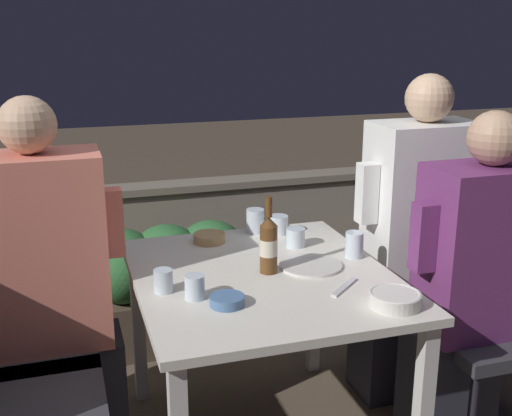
{
  "coord_description": "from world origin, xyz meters",
  "views": [
    {
      "loc": [
        -0.65,
        -2.0,
        1.56
      ],
      "look_at": [
        0.0,
        0.08,
        0.92
      ],
      "focal_mm": 45.0,
      "sensor_mm": 36.0,
      "label": 1
    }
  ],
  "objects_px": {
    "person_coral_top": "(53,288)",
    "chair_right_far": "(450,271)",
    "potted_plant": "(480,244)",
    "person_white_polo": "(412,240)",
    "person_purple_stripe": "(472,286)",
    "beer_bottle": "(269,244)"
  },
  "relations": [
    {
      "from": "person_coral_top",
      "to": "person_purple_stripe",
      "type": "xyz_separation_m",
      "value": [
        1.45,
        -0.36,
        -0.03
      ]
    },
    {
      "from": "person_coral_top",
      "to": "potted_plant",
      "type": "relative_size",
      "value": 1.79
    },
    {
      "from": "person_coral_top",
      "to": "beer_bottle",
      "type": "relative_size",
      "value": 4.81
    },
    {
      "from": "person_coral_top",
      "to": "chair_right_far",
      "type": "relative_size",
      "value": 1.56
    },
    {
      "from": "person_white_polo",
      "to": "potted_plant",
      "type": "distance_m",
      "value": 0.82
    },
    {
      "from": "person_coral_top",
      "to": "person_white_polo",
      "type": "bearing_deg",
      "value": 0.95
    },
    {
      "from": "person_purple_stripe",
      "to": "potted_plant",
      "type": "relative_size",
      "value": 1.71
    },
    {
      "from": "person_white_polo",
      "to": "potted_plant",
      "type": "xyz_separation_m",
      "value": [
        0.66,
        0.43,
        -0.23
      ]
    },
    {
      "from": "person_white_polo",
      "to": "beer_bottle",
      "type": "bearing_deg",
      "value": -164.53
    },
    {
      "from": "beer_bottle",
      "to": "person_purple_stripe",
      "type": "bearing_deg",
      "value": -15.47
    },
    {
      "from": "potted_plant",
      "to": "person_white_polo",
      "type": "bearing_deg",
      "value": -147.32
    },
    {
      "from": "person_purple_stripe",
      "to": "chair_right_far",
      "type": "height_order",
      "value": "person_purple_stripe"
    },
    {
      "from": "beer_bottle",
      "to": "potted_plant",
      "type": "distance_m",
      "value": 1.53
    },
    {
      "from": "person_purple_stripe",
      "to": "beer_bottle",
      "type": "height_order",
      "value": "person_purple_stripe"
    },
    {
      "from": "person_white_polo",
      "to": "person_purple_stripe",
      "type": "bearing_deg",
      "value": -87.29
    },
    {
      "from": "beer_bottle",
      "to": "potted_plant",
      "type": "xyz_separation_m",
      "value": [
        1.36,
        0.62,
        -0.35
      ]
    },
    {
      "from": "person_purple_stripe",
      "to": "person_coral_top",
      "type": "bearing_deg",
      "value": 165.85
    },
    {
      "from": "potted_plant",
      "to": "person_purple_stripe",
      "type": "bearing_deg",
      "value": -128.4
    },
    {
      "from": "person_white_polo",
      "to": "potted_plant",
      "type": "bearing_deg",
      "value": 32.68
    },
    {
      "from": "chair_right_far",
      "to": "person_coral_top",
      "type": "bearing_deg",
      "value": -179.17
    },
    {
      "from": "person_purple_stripe",
      "to": "chair_right_far",
      "type": "bearing_deg",
      "value": 65.27
    },
    {
      "from": "person_coral_top",
      "to": "chair_right_far",
      "type": "distance_m",
      "value": 1.63
    }
  ]
}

